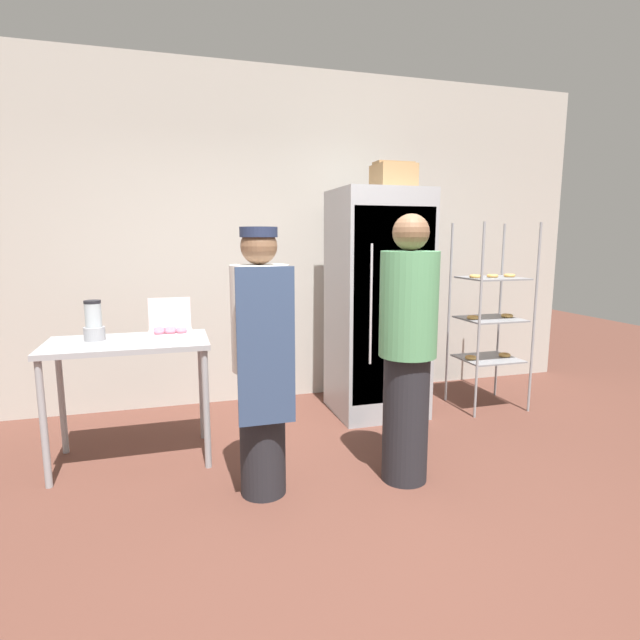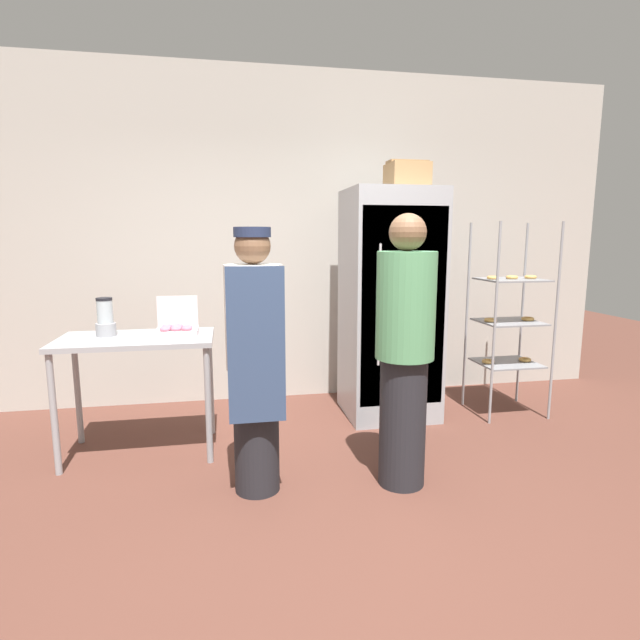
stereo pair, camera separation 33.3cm
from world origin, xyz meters
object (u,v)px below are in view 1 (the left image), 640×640
Objects in this scene: cardboard_storage_box at (393,176)px; refrigerator at (377,304)px; person_customer at (407,349)px; person_baker at (261,360)px; blender_pitcher at (94,323)px; donut_box at (170,332)px; baking_rack at (490,318)px.

refrigerator is at bearing 170.94° from cardboard_storage_box.
refrigerator is 1.29m from person_customer.
refrigerator is at bearing 43.45° from person_baker.
person_customer reaches higher than blender_pitcher.
donut_box is 0.89× the size of cardboard_storage_box.
donut_box is at bearing -165.15° from refrigerator.
cardboard_storage_box is 2.15m from person_baker.
refrigerator is at bearing 9.31° from blender_pitcher.
person_baker is at bearing -53.88° from donut_box.
person_customer is at bearing -141.35° from baking_rack.
donut_box is at bearing 151.12° from person_customer.
baking_rack reaches higher than donut_box.
baking_rack is 1.55m from cardboard_storage_box.
refrigerator reaches higher than person_customer.
refrigerator is at bearing 14.85° from donut_box.
donut_box and blender_pitcher have the same top height.
cardboard_storage_box is 1.77m from person_customer.
donut_box is 0.87m from person_baker.
donut_box is 0.17× the size of person_customer.
blender_pitcher is (-0.50, 0.10, 0.07)m from donut_box.
donut_box is at bearing -10.86° from blender_pitcher.
cardboard_storage_box is at bearing 8.42° from blender_pitcher.
cardboard_storage_box is at bearing -9.06° from refrigerator.
donut_box is 2.23m from cardboard_storage_box.
donut_box is 0.51m from blender_pitcher.
person_baker is at bearing 174.90° from person_customer.
refrigerator reaches higher than person_baker.
baking_rack is at bearing 3.77° from blender_pitcher.
cardboard_storage_box reaches higher than blender_pitcher.
refrigerator is 6.68× the size of donut_box.
blender_pitcher is 0.84× the size of cardboard_storage_box.
refrigerator reaches higher than baking_rack.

